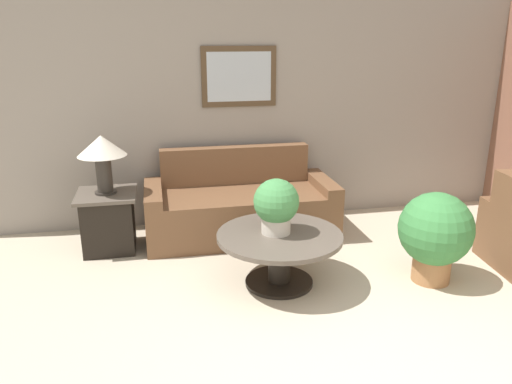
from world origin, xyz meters
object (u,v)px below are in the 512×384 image
(couch_main, at_px, (240,208))
(potted_plant_floor, at_px, (435,233))
(potted_plant_on_table, at_px, (276,204))
(table_lamp, at_px, (102,151))
(side_table, at_px, (109,221))
(coffee_table, at_px, (279,248))

(couch_main, bearing_deg, potted_plant_floor, -43.57)
(potted_plant_on_table, bearing_deg, table_lamp, 145.14)
(table_lamp, height_order, potted_plant_on_table, table_lamp)
(side_table, xyz_separation_m, potted_plant_on_table, (1.50, -1.04, 0.43))
(couch_main, relative_size, table_lamp, 3.47)
(table_lamp, height_order, potted_plant_floor, table_lamp)
(coffee_table, height_order, potted_plant_on_table, potted_plant_on_table)
(coffee_table, bearing_deg, potted_plant_on_table, 128.43)
(couch_main, relative_size, side_table, 3.34)
(potted_plant_on_table, relative_size, potted_plant_floor, 0.59)
(couch_main, distance_m, potted_plant_on_table, 1.25)
(coffee_table, relative_size, table_lamp, 1.87)
(potted_plant_floor, bearing_deg, side_table, 155.76)
(table_lamp, bearing_deg, couch_main, 5.18)
(potted_plant_floor, bearing_deg, couch_main, 136.43)
(coffee_table, relative_size, side_table, 1.81)
(side_table, bearing_deg, coffee_table, -35.23)
(potted_plant_floor, bearing_deg, potted_plant_on_table, 169.64)
(coffee_table, height_order, side_table, side_table)
(coffee_table, bearing_deg, table_lamp, 144.77)
(coffee_table, bearing_deg, couch_main, 96.62)
(couch_main, height_order, table_lamp, table_lamp)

